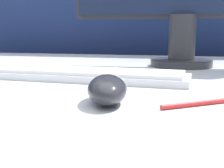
{
  "coord_description": "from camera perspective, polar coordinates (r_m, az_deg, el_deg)",
  "views": [
    {
      "loc": [
        0.1,
        -0.74,
        0.9
      ],
      "look_at": [
        0.0,
        -0.23,
        0.8
      ],
      "focal_mm": 50.0,
      "sensor_mm": 36.0,
      "label": 1
    }
  ],
  "objects": [
    {
      "name": "partition_panel",
      "position": [
        1.48,
        7.33,
        2.51
      ],
      "size": [
        5.0,
        0.03,
        1.39
      ],
      "color": "navy",
      "rests_on": "ground_plane"
    },
    {
      "name": "keyboard",
      "position": [
        0.71,
        -4.17,
        1.67
      ],
      "size": [
        0.46,
        0.15,
        0.02
      ],
      "rotation": [
        0.0,
        0.0,
        -0.08
      ],
      "color": "silver",
      "rests_on": "desk"
    },
    {
      "name": "computer_mouse_near",
      "position": [
        0.49,
        -0.81,
        -0.99
      ],
      "size": [
        0.09,
        0.13,
        0.05
      ],
      "rotation": [
        0.0,
        0.0,
        0.22
      ],
      "color": "#232328",
      "rests_on": "desk"
    },
    {
      "name": "pen",
      "position": [
        0.5,
        15.86,
        -3.4
      ],
      "size": [
        0.12,
        0.08,
        0.01
      ],
      "rotation": [
        0.0,
        0.0,
        0.59
      ],
      "color": "red",
      "rests_on": "desk"
    }
  ]
}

